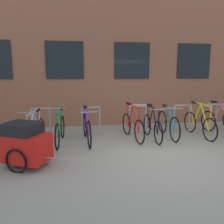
{
  "coord_description": "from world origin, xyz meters",
  "views": [
    {
      "loc": [
        -1.96,
        -4.94,
        1.93
      ],
      "look_at": [
        -0.97,
        1.6,
        0.78
      ],
      "focal_mm": 35.91,
      "sensor_mm": 36.0,
      "label": 1
    }
  ],
  "objects_px": {
    "bicycle_black": "(152,127)",
    "bike_trailer": "(25,144)",
    "bicycle_yellow": "(199,124)",
    "bicycle_red": "(132,126)",
    "bicycle_pink": "(220,123)",
    "bicycle_green": "(60,129)",
    "bicycle_teal": "(168,124)",
    "bicycle_silver": "(35,132)",
    "bicycle_purple": "(87,128)"
  },
  "relations": [
    {
      "from": "bicycle_silver",
      "to": "bicycle_green",
      "type": "distance_m",
      "value": 0.67
    },
    {
      "from": "bicycle_silver",
      "to": "bicycle_green",
      "type": "bearing_deg",
      "value": 4.49
    },
    {
      "from": "bicycle_black",
      "to": "bicycle_pink",
      "type": "bearing_deg",
      "value": 3.79
    },
    {
      "from": "bicycle_purple",
      "to": "bicycle_black",
      "type": "relative_size",
      "value": 1.11
    },
    {
      "from": "bicycle_black",
      "to": "bicycle_silver",
      "type": "bearing_deg",
      "value": -179.61
    },
    {
      "from": "bicycle_red",
      "to": "bicycle_purple",
      "type": "distance_m",
      "value": 1.36
    },
    {
      "from": "bicycle_silver",
      "to": "bicycle_red",
      "type": "xyz_separation_m",
      "value": [
        2.76,
        0.16,
        0.03
      ]
    },
    {
      "from": "bicycle_pink",
      "to": "bicycle_green",
      "type": "bearing_deg",
      "value": -178.59
    },
    {
      "from": "bicycle_black",
      "to": "bike_trailer",
      "type": "relative_size",
      "value": 1.15
    },
    {
      "from": "bicycle_red",
      "to": "bicycle_pink",
      "type": "distance_m",
      "value": 2.86
    },
    {
      "from": "bicycle_teal",
      "to": "bike_trailer",
      "type": "xyz_separation_m",
      "value": [
        -3.8,
        -1.67,
        0.09
      ]
    },
    {
      "from": "bicycle_yellow",
      "to": "bicycle_silver",
      "type": "distance_m",
      "value": 4.87
    },
    {
      "from": "bicycle_silver",
      "to": "bike_trailer",
      "type": "xyz_separation_m",
      "value": [
        0.09,
        -1.48,
        0.13
      ]
    },
    {
      "from": "bicycle_green",
      "to": "bicycle_black",
      "type": "height_order",
      "value": "bicycle_green"
    },
    {
      "from": "bicycle_pink",
      "to": "bike_trailer",
      "type": "bearing_deg",
      "value": -163.35
    },
    {
      "from": "bicycle_black",
      "to": "bicycle_teal",
      "type": "relative_size",
      "value": 0.95
    },
    {
      "from": "bicycle_black",
      "to": "bike_trailer",
      "type": "bearing_deg",
      "value": -155.14
    },
    {
      "from": "bicycle_yellow",
      "to": "bicycle_pink",
      "type": "distance_m",
      "value": 0.76
    },
    {
      "from": "bicycle_teal",
      "to": "bicycle_red",
      "type": "bearing_deg",
      "value": -178.54
    },
    {
      "from": "bicycle_silver",
      "to": "bicycle_teal",
      "type": "distance_m",
      "value": 3.89
    },
    {
      "from": "bicycle_teal",
      "to": "bike_trailer",
      "type": "height_order",
      "value": "bicycle_teal"
    },
    {
      "from": "bicycle_yellow",
      "to": "bicycle_green",
      "type": "height_order",
      "value": "bicycle_yellow"
    },
    {
      "from": "bicycle_red",
      "to": "bicycle_purple",
      "type": "height_order",
      "value": "bicycle_red"
    },
    {
      "from": "bicycle_green",
      "to": "bicycle_pink",
      "type": "bearing_deg",
      "value": 1.41
    },
    {
      "from": "bicycle_red",
      "to": "bicycle_pink",
      "type": "bearing_deg",
      "value": 0.33
    },
    {
      "from": "bicycle_silver",
      "to": "bicycle_teal",
      "type": "relative_size",
      "value": 0.91
    },
    {
      "from": "bicycle_yellow",
      "to": "bicycle_teal",
      "type": "xyz_separation_m",
      "value": [
        -0.98,
        0.08,
        0.0
      ]
    },
    {
      "from": "bicycle_red",
      "to": "bicycle_green",
      "type": "distance_m",
      "value": 2.1
    },
    {
      "from": "bicycle_green",
      "to": "bicycle_black",
      "type": "relative_size",
      "value": 1.06
    },
    {
      "from": "bicycle_purple",
      "to": "bicycle_black",
      "type": "height_order",
      "value": "bicycle_black"
    },
    {
      "from": "bicycle_purple",
      "to": "bike_trailer",
      "type": "distance_m",
      "value": 2.02
    },
    {
      "from": "bicycle_green",
      "to": "bicycle_purple",
      "type": "xyz_separation_m",
      "value": [
        0.74,
        -0.01,
        0.02
      ]
    },
    {
      "from": "bicycle_purple",
      "to": "bicycle_black",
      "type": "xyz_separation_m",
      "value": [
        1.92,
        -0.02,
        -0.03
      ]
    },
    {
      "from": "bicycle_yellow",
      "to": "bicycle_red",
      "type": "bearing_deg",
      "value": 178.57
    },
    {
      "from": "bicycle_yellow",
      "to": "bicycle_red",
      "type": "distance_m",
      "value": 2.1
    },
    {
      "from": "bicycle_pink",
      "to": "bike_trailer",
      "type": "height_order",
      "value": "bicycle_pink"
    },
    {
      "from": "bicycle_red",
      "to": "bicycle_green",
      "type": "xyz_separation_m",
      "value": [
        -2.09,
        -0.11,
        -0.01
      ]
    },
    {
      "from": "bicycle_teal",
      "to": "bicycle_pink",
      "type": "bearing_deg",
      "value": -0.4
    },
    {
      "from": "bicycle_black",
      "to": "bike_trailer",
      "type": "distance_m",
      "value": 3.57
    },
    {
      "from": "bike_trailer",
      "to": "bicycle_red",
      "type": "bearing_deg",
      "value": 31.48
    },
    {
      "from": "bicycle_silver",
      "to": "bike_trailer",
      "type": "distance_m",
      "value": 1.49
    },
    {
      "from": "bicycle_red",
      "to": "bicycle_purple",
      "type": "xyz_separation_m",
      "value": [
        -1.35,
        -0.11,
        0.01
      ]
    },
    {
      "from": "bicycle_pink",
      "to": "bicycle_yellow",
      "type": "bearing_deg",
      "value": -174.8
    },
    {
      "from": "bicycle_green",
      "to": "bicycle_pink",
      "type": "relative_size",
      "value": 1.02
    },
    {
      "from": "bicycle_purple",
      "to": "bicycle_yellow",
      "type": "bearing_deg",
      "value": 1.02
    },
    {
      "from": "bicycle_pink",
      "to": "bicycle_teal",
      "type": "distance_m",
      "value": 1.73
    },
    {
      "from": "bicycle_green",
      "to": "bicycle_pink",
      "type": "height_order",
      "value": "bicycle_green"
    },
    {
      "from": "bicycle_silver",
      "to": "bicycle_pink",
      "type": "height_order",
      "value": "bicycle_pink"
    },
    {
      "from": "bicycle_yellow",
      "to": "bicycle_silver",
      "type": "bearing_deg",
      "value": -178.75
    },
    {
      "from": "bicycle_silver",
      "to": "bicycle_red",
      "type": "relative_size",
      "value": 0.93
    }
  ]
}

